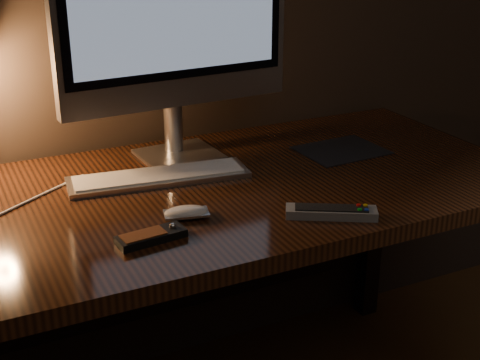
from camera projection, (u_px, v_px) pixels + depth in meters
name	position (u px, v px, depth m)	size (l,w,h in m)	color
desk	(199.00, 223.00, 1.71)	(1.60, 0.75, 0.75)	#391C0D
monitor	(174.00, 10.00, 1.64)	(0.62, 0.19, 0.65)	silver
keyboard	(159.00, 176.00, 1.64)	(0.44, 0.12, 0.02)	silver
mousepad	(341.00, 150.00, 1.84)	(0.23, 0.18, 0.00)	black
mouse	(186.00, 214.00, 1.43)	(0.10, 0.05, 0.02)	white
media_remote	(151.00, 236.00, 1.33)	(0.14, 0.07, 0.03)	black
tv_remote	(331.00, 212.00, 1.44)	(0.19, 0.14, 0.03)	gray
cable	(105.00, 187.00, 1.59)	(0.01, 0.01, 0.65)	white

